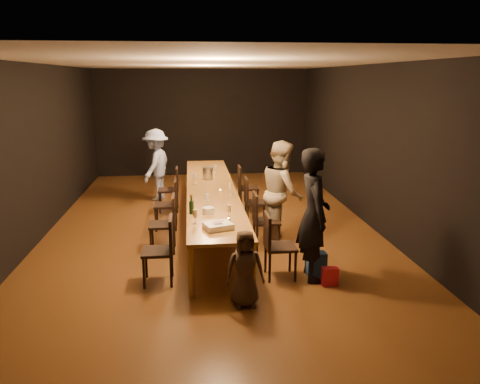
{
  "coord_description": "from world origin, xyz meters",
  "views": [
    {
      "loc": [
        -0.38,
        -8.47,
        2.75
      ],
      "look_at": [
        0.39,
        -1.36,
        1.0
      ],
      "focal_mm": 35.0,
      "sensor_mm": 36.0,
      "label": 1
    }
  ],
  "objects": [
    {
      "name": "gift_bag_red",
      "position": [
        1.47,
        -2.75,
        0.13
      ],
      "size": [
        0.22,
        0.12,
        0.25
      ],
      "primitive_type": "cube",
      "rotation": [
        0.0,
        0.0,
        0.01
      ],
      "color": "red",
      "rests_on": "ground"
    },
    {
      "name": "wineglass_3",
      "position": [
        0.32,
        -0.51,
        0.85
      ],
      "size": [
        0.06,
        0.06,
        0.21
      ],
      "primitive_type": null,
      "color": "beige",
      "rests_on": "table"
    },
    {
      "name": "chair_left_0",
      "position": [
        -0.85,
        -2.4,
        0.47
      ],
      "size": [
        0.42,
        0.42,
        0.93
      ],
      "primitive_type": null,
      "rotation": [
        0.0,
        0.0,
        1.57
      ],
      "color": "black",
      "rests_on": "ground"
    },
    {
      "name": "chair_right_1",
      "position": [
        0.85,
        -1.2,
        0.47
      ],
      "size": [
        0.42,
        0.42,
        0.93
      ],
      "primitive_type": null,
      "rotation": [
        0.0,
        0.0,
        -1.57
      ],
      "color": "black",
      "rests_on": "ground"
    },
    {
      "name": "wineglass_0",
      "position": [
        -0.33,
        -2.14,
        0.85
      ],
      "size": [
        0.06,
        0.06,
        0.21
      ],
      "primitive_type": null,
      "color": "beige",
      "rests_on": "table"
    },
    {
      "name": "wineglass_5",
      "position": [
        0.15,
        1.29,
        0.85
      ],
      "size": [
        0.06,
        0.06,
        0.21
      ],
      "primitive_type": null,
      "color": "silver",
      "rests_on": "table"
    },
    {
      "name": "birthday_cake",
      "position": [
        -0.02,
        -2.42,
        0.79
      ],
      "size": [
        0.44,
        0.39,
        0.09
      ],
      "rotation": [
        0.0,
        0.0,
        0.33
      ],
      "color": "white",
      "rests_on": "table"
    },
    {
      "name": "ice_bucket",
      "position": [
        -0.02,
        0.88,
        0.87
      ],
      "size": [
        0.24,
        0.24,
        0.23
      ],
      "primitive_type": "cylinder",
      "rotation": [
        0.0,
        0.0,
        -0.18
      ],
      "color": "silver",
      "rests_on": "table"
    },
    {
      "name": "room_shell",
      "position": [
        0.0,
        0.0,
        2.08
      ],
      "size": [
        6.04,
        10.04,
        3.02
      ],
      "color": "black",
      "rests_on": "ground"
    },
    {
      "name": "tealight_near",
      "position": [
        0.15,
        -2.05,
        0.77
      ],
      "size": [
        0.05,
        0.05,
        0.03
      ],
      "primitive_type": "cylinder",
      "color": "#B2B7B2",
      "rests_on": "table"
    },
    {
      "name": "chair_right_0",
      "position": [
        0.85,
        -2.4,
        0.47
      ],
      "size": [
        0.42,
        0.42,
        0.93
      ],
      "primitive_type": null,
      "rotation": [
        0.0,
        0.0,
        -1.57
      ],
      "color": "black",
      "rests_on": "ground"
    },
    {
      "name": "tealight_far",
      "position": [
        0.15,
        1.63,
        0.77
      ],
      "size": [
        0.05,
        0.05,
        0.03
      ],
      "primitive_type": "cylinder",
      "color": "#B2B7B2",
      "rests_on": "table"
    },
    {
      "name": "wineglass_4",
      "position": [
        -0.3,
        0.45,
        0.85
      ],
      "size": [
        0.06,
        0.06,
        0.21
      ],
      "primitive_type": null,
      "color": "silver",
      "rests_on": "table"
    },
    {
      "name": "child",
      "position": [
        0.26,
        -3.19,
        0.49
      ],
      "size": [
        0.49,
        0.34,
        0.97
      ],
      "primitive_type": "imported",
      "rotation": [
        0.0,
        0.0,
        0.06
      ],
      "color": "#3F3023",
      "rests_on": "ground"
    },
    {
      "name": "chair_right_3",
      "position": [
        0.85,
        1.2,
        0.47
      ],
      "size": [
        0.42,
        0.42,
        0.93
      ],
      "primitive_type": null,
      "rotation": [
        0.0,
        0.0,
        -1.57
      ],
      "color": "black",
      "rests_on": "ground"
    },
    {
      "name": "champagne_bottle",
      "position": [
        -0.37,
        -1.65,
        0.9
      ],
      "size": [
        0.09,
        0.09,
        0.3
      ],
      "primitive_type": null,
      "rotation": [
        0.0,
        0.0,
        0.27
      ],
      "color": "black",
      "rests_on": "table"
    },
    {
      "name": "chair_left_2",
      "position": [
        -0.85,
        0.0,
        0.47
      ],
      "size": [
        0.42,
        0.42,
        0.93
      ],
      "primitive_type": null,
      "rotation": [
        0.0,
        0.0,
        1.57
      ],
      "color": "black",
      "rests_on": "ground"
    },
    {
      "name": "chair_left_3",
      "position": [
        -0.85,
        1.2,
        0.47
      ],
      "size": [
        0.42,
        0.42,
        0.93
      ],
      "primitive_type": null,
      "rotation": [
        0.0,
        0.0,
        1.57
      ],
      "color": "black",
      "rests_on": "ground"
    },
    {
      "name": "tealight_mid",
      "position": [
        0.15,
        -0.27,
        0.77
      ],
      "size": [
        0.05,
        0.05,
        0.03
      ],
      "primitive_type": "cylinder",
      "color": "#B2B7B2",
      "rests_on": "table"
    },
    {
      "name": "gift_bag_blue",
      "position": [
        1.37,
        -2.4,
        0.17
      ],
      "size": [
        0.28,
        0.19,
        0.34
      ],
      "primitive_type": "cube",
      "rotation": [
        0.0,
        0.0,
        0.01
      ],
      "color": "#295AB5",
      "rests_on": "ground"
    },
    {
      "name": "man_blue",
      "position": [
        -1.15,
        2.17,
        0.82
      ],
      "size": [
        0.92,
        1.19,
        1.63
      ],
      "primitive_type": "imported",
      "rotation": [
        0.0,
        0.0,
        -1.9
      ],
      "color": "#8DA4DA",
      "rests_on": "ground"
    },
    {
      "name": "woman_tan",
      "position": [
        1.15,
        -0.94,
        0.87
      ],
      "size": [
        0.67,
        0.85,
        1.75
      ],
      "primitive_type": "imported",
      "rotation": [
        0.0,
        0.0,
        1.56
      ],
      "color": "#BFAF8F",
      "rests_on": "ground"
    },
    {
      "name": "chair_right_2",
      "position": [
        0.85,
        0.0,
        0.47
      ],
      "size": [
        0.42,
        0.42,
        0.93
      ],
      "primitive_type": null,
      "rotation": [
        0.0,
        0.0,
        -1.57
      ],
      "color": "black",
      "rests_on": "ground"
    },
    {
      "name": "wineglass_2",
      "position": [
        -0.12,
        -1.24,
        0.85
      ],
      "size": [
        0.06,
        0.06,
        0.21
      ],
      "primitive_type": null,
      "color": "silver",
      "rests_on": "table"
    },
    {
      "name": "table",
      "position": [
        0.0,
        0.0,
        0.7
      ],
      "size": [
        0.9,
        6.0,
        0.75
      ],
      "color": "olive",
      "rests_on": "ground"
    },
    {
      "name": "chair_left_1",
      "position": [
        -0.85,
        -1.2,
        0.47
      ],
      "size": [
        0.42,
        0.42,
        0.93
      ],
      "primitive_type": null,
      "rotation": [
        0.0,
        0.0,
        1.57
      ],
      "color": "black",
      "rests_on": "ground"
    },
    {
      "name": "ground",
      "position": [
        0.0,
        0.0,
        0.0
      ],
      "size": [
        10.0,
        10.0,
        0.0
      ],
      "primitive_type": "plane",
      "color": "#4B2712",
      "rests_on": "ground"
    },
    {
      "name": "woman_birthday",
      "position": [
        1.29,
        -2.47,
        0.92
      ],
      "size": [
        0.45,
        0.68,
        1.85
      ],
      "primitive_type": "imported",
      "rotation": [
        0.0,
        0.0,
        1.56
      ],
      "color": "black",
      "rests_on": "ground"
    },
    {
      "name": "wineglass_1",
      "position": [
        0.17,
        -1.94,
        0.85
      ],
      "size": [
        0.06,
        0.06,
        0.21
      ],
      "primitive_type": null,
      "color": "beige",
      "rests_on": "table"
    },
    {
      "name": "plate_stack",
      "position": [
        -0.12,
        -1.67,
        0.8
      ],
      "size": [
        0.23,
        0.23,
        0.1
      ],
      "primitive_type": "cylinder",
      "rotation": [
        0.0,
        0.0,
        0.38
      ],
      "color": "white",
      "rests_on": "table"
    }
  ]
}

